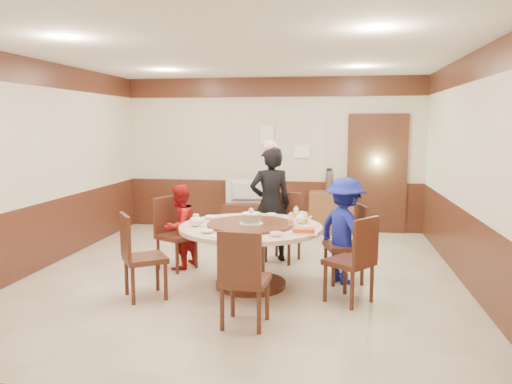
% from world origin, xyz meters
% --- Properties ---
extents(room, '(6.00, 6.04, 2.84)m').
position_xyz_m(room, '(0.01, 0.01, 1.08)').
color(room, '#BFAD99').
rests_on(room, ground).
extents(banquet_table, '(1.71, 1.71, 0.78)m').
position_xyz_m(banquet_table, '(0.17, -0.44, 0.53)').
color(banquet_table, '#452115').
rests_on(banquet_table, ground).
extents(chair_0, '(0.55, 0.54, 0.97)m').
position_xyz_m(chair_0, '(1.31, -0.07, 0.30)').
color(chair_0, '#452115').
rests_on(chair_0, ground).
extents(chair_1, '(0.56, 0.56, 0.97)m').
position_xyz_m(chair_1, '(0.44, 0.78, 0.30)').
color(chair_1, '#452115').
rests_on(chair_1, ground).
extents(chair_2, '(0.60, 0.60, 0.97)m').
position_xyz_m(chair_2, '(-0.96, 0.15, 0.30)').
color(chair_2, '#452115').
rests_on(chair_2, ground).
extents(chair_3, '(0.61, 0.61, 0.97)m').
position_xyz_m(chair_3, '(-0.95, -1.02, 0.30)').
color(chair_3, '#452115').
rests_on(chair_3, ground).
extents(chair_4, '(0.47, 0.48, 0.97)m').
position_xyz_m(chair_4, '(0.32, -1.63, 0.30)').
color(chair_4, '#452115').
rests_on(chair_4, ground).
extents(chair_5, '(0.62, 0.62, 0.97)m').
position_xyz_m(chair_5, '(1.35, -0.81, 0.30)').
color(chair_5, '#452115').
rests_on(chair_5, ground).
extents(person_standing, '(0.70, 0.58, 1.64)m').
position_xyz_m(person_standing, '(0.26, 0.76, 0.82)').
color(person_standing, black).
rests_on(person_standing, ground).
extents(person_red, '(0.60, 0.67, 1.14)m').
position_xyz_m(person_red, '(-0.91, 0.19, 0.57)').
color(person_red, '#A31515').
rests_on(person_red, ground).
extents(person_blue, '(0.92, 0.96, 1.31)m').
position_xyz_m(person_blue, '(1.29, -0.11, 0.66)').
color(person_blue, navy).
rests_on(person_blue, ground).
extents(birthday_cake, '(0.28, 0.28, 0.19)m').
position_xyz_m(birthday_cake, '(0.19, -0.47, 0.85)').
color(birthday_cake, white).
rests_on(birthday_cake, banquet_table).
extents(teapot_left, '(0.17, 0.15, 0.13)m').
position_xyz_m(teapot_left, '(-0.46, -0.58, 0.81)').
color(teapot_left, white).
rests_on(teapot_left, banquet_table).
extents(teapot_right, '(0.17, 0.15, 0.13)m').
position_xyz_m(teapot_right, '(0.76, -0.22, 0.81)').
color(teapot_right, white).
rests_on(teapot_right, banquet_table).
extents(bowl_0, '(0.16, 0.16, 0.04)m').
position_xyz_m(bowl_0, '(-0.39, -0.11, 0.77)').
color(bowl_0, white).
rests_on(bowl_0, banquet_table).
extents(bowl_1, '(0.14, 0.14, 0.04)m').
position_xyz_m(bowl_1, '(0.54, -0.96, 0.77)').
color(bowl_1, white).
rests_on(bowl_1, banquet_table).
extents(bowl_2, '(0.14, 0.14, 0.04)m').
position_xyz_m(bowl_2, '(-0.24, -0.93, 0.77)').
color(bowl_2, white).
rests_on(bowl_2, banquet_table).
extents(bowl_3, '(0.12, 0.12, 0.04)m').
position_xyz_m(bowl_3, '(0.82, -0.55, 0.77)').
color(bowl_3, white).
rests_on(bowl_3, banquet_table).
extents(bowl_4, '(0.15, 0.15, 0.04)m').
position_xyz_m(bowl_4, '(-0.50, -0.34, 0.77)').
color(bowl_4, white).
rests_on(bowl_4, banquet_table).
extents(bowl_5, '(0.13, 0.13, 0.04)m').
position_xyz_m(bowl_5, '(0.34, 0.19, 0.77)').
color(bowl_5, white).
rests_on(bowl_5, banquet_table).
extents(saucer_near, '(0.18, 0.18, 0.01)m').
position_xyz_m(saucer_near, '(-0.08, -1.09, 0.76)').
color(saucer_near, white).
rests_on(saucer_near, banquet_table).
extents(saucer_far, '(0.18, 0.18, 0.01)m').
position_xyz_m(saucer_far, '(0.62, 0.06, 0.76)').
color(saucer_far, white).
rests_on(saucer_far, banquet_table).
extents(shrimp_platter, '(0.30, 0.20, 0.06)m').
position_xyz_m(shrimp_platter, '(0.83, -0.80, 0.78)').
color(shrimp_platter, white).
rests_on(shrimp_platter, banquet_table).
extents(bottle_0, '(0.06, 0.06, 0.16)m').
position_xyz_m(bottle_0, '(0.66, -0.47, 0.83)').
color(bottle_0, white).
rests_on(bottle_0, banquet_table).
extents(bottle_1, '(0.06, 0.06, 0.16)m').
position_xyz_m(bottle_1, '(0.83, -0.43, 0.83)').
color(bottle_1, white).
rests_on(bottle_1, banquet_table).
extents(bottle_2, '(0.06, 0.06, 0.16)m').
position_xyz_m(bottle_2, '(0.68, -0.04, 0.83)').
color(bottle_2, white).
rests_on(bottle_2, banquet_table).
extents(tv_stand, '(0.85, 0.45, 0.50)m').
position_xyz_m(tv_stand, '(-0.44, 2.75, 0.25)').
color(tv_stand, '#452115').
rests_on(tv_stand, ground).
extents(television, '(0.80, 0.20, 0.45)m').
position_xyz_m(television, '(-0.44, 2.75, 0.73)').
color(television, gray).
rests_on(television, tv_stand).
extents(side_cabinet, '(0.80, 0.40, 0.75)m').
position_xyz_m(side_cabinet, '(1.11, 2.78, 0.38)').
color(side_cabinet, brown).
rests_on(side_cabinet, ground).
extents(thermos, '(0.15, 0.15, 0.38)m').
position_xyz_m(thermos, '(1.06, 2.78, 0.94)').
color(thermos, silver).
rests_on(thermos, side_cabinet).
extents(notice_left, '(0.25, 0.00, 0.35)m').
position_xyz_m(notice_left, '(-0.10, 2.96, 1.75)').
color(notice_left, white).
rests_on(notice_left, room).
extents(notice_right, '(0.30, 0.00, 0.22)m').
position_xyz_m(notice_right, '(0.55, 2.96, 1.45)').
color(notice_right, white).
rests_on(notice_right, room).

